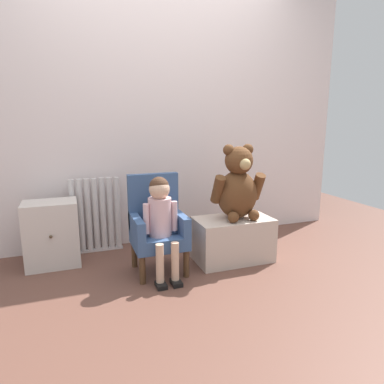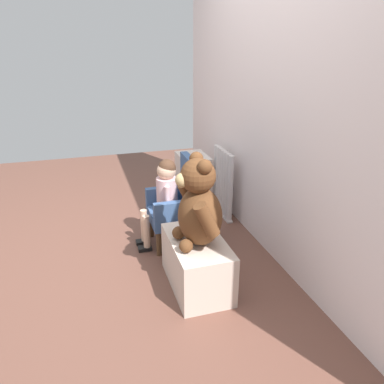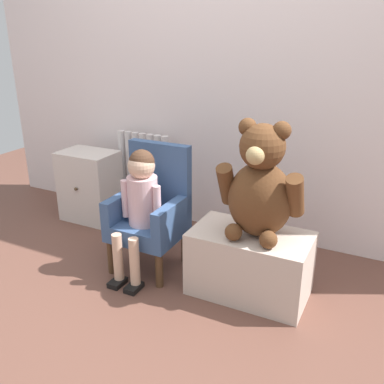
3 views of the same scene
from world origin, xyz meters
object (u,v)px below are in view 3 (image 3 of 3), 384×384
radiator (144,177)px  child_armchair (152,210)px  large_teddy_bear (260,187)px  small_dresser (90,186)px  child_figure (140,196)px  low_bench (250,263)px

radiator → child_armchair: bearing=-53.6°
radiator → child_armchair: child_armchair is taller
child_armchair → large_teddy_bear: large_teddy_bear is taller
small_dresser → child_armchair: bearing=-25.4°
small_dresser → child_figure: (0.76, -0.48, 0.22)m
radiator → child_figure: 0.80m
low_bench → large_teddy_bear: size_ratio=1.04×
small_dresser → low_bench: small_dresser is taller
child_armchair → low_bench: 0.65m
child_armchair → radiator: bearing=126.4°
small_dresser → child_figure: size_ratio=0.70×
child_armchair → low_bench: bearing=-3.0°
low_bench → small_dresser: bearing=164.1°
child_armchair → child_figure: bearing=-90.0°
child_figure → large_teddy_bear: (0.66, 0.08, 0.13)m
radiator → large_teddy_bear: 1.25m
radiator → child_armchair: 0.69m
radiator → large_teddy_bear: size_ratio=1.09×
low_bench → large_teddy_bear: (0.03, 0.00, 0.44)m
radiator → low_bench: size_ratio=1.05×
child_figure → low_bench: (0.63, 0.08, -0.31)m
small_dresser → low_bench: (1.39, -0.40, -0.08)m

